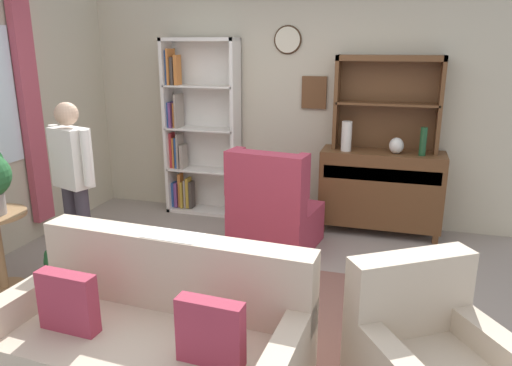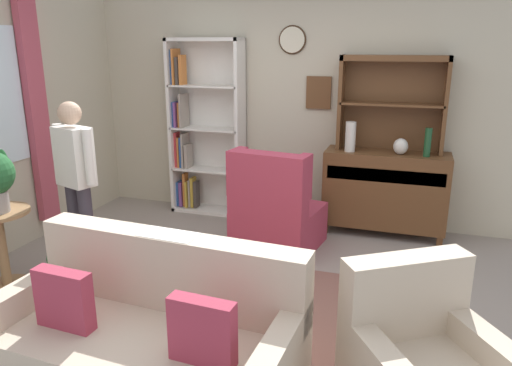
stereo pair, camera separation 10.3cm
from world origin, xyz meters
The scene contains 14 objects.
ground_plane centered at (0.00, 0.00, -0.01)m, with size 5.40×4.60×0.02m, color gray.
wall_back centered at (0.00, 2.13, 1.40)m, with size 5.00×0.09×2.80m.
area_rug centered at (0.20, -0.30, 0.00)m, with size 3.00×2.00×0.01m, color brown.
bookshelf centered at (-1.16, 1.95, 1.02)m, with size 0.90×0.30×2.10m.
sideboard centered at (1.03, 1.86, 0.51)m, with size 1.30×0.45×0.92m.
sideboard_hutch centered at (1.03, 1.97, 1.56)m, with size 1.10×0.26×1.00m.
vase_tall centered at (0.64, 1.78, 1.08)m, with size 0.11×0.11×0.32m, color beige.
vase_round centered at (1.16, 1.79, 1.01)m, with size 0.15×0.15×0.17m, color beige.
bottle_wine centered at (1.42, 1.77, 1.07)m, with size 0.07×0.07×0.30m, color #194223.
couch_floral centered at (-0.12, -1.16, 0.31)m, with size 1.84×0.95×0.90m.
wingback_chair centered at (0.03, 1.06, 0.38)m, with size 0.89×0.91×1.05m.
plant_stand centered at (-1.97, -0.43, 0.43)m, with size 0.52×0.52×0.70m.
potted_plant_small centered at (-1.65, -0.14, 0.17)m, with size 0.21×0.21×0.29m.
person_reading centered at (-1.54, 0.08, 0.91)m, with size 0.52×0.30×1.56m.
Camera 2 is at (1.25, -3.35, 2.03)m, focal length 33.83 mm.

